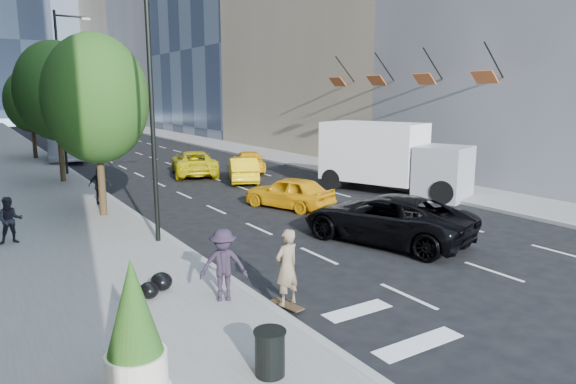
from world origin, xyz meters
TOP-DOWN VIEW (x-y plane):
  - ground at (0.00, 0.00)m, footprint 160.00×160.00m
  - sidewalk_left at (-9.00, 30.00)m, footprint 6.00×120.00m
  - sidewalk_right at (10.00, 30.00)m, footprint 4.00×120.00m
  - lamp_near at (-6.32, 4.00)m, footprint 2.13×0.22m
  - lamp_far at (-6.32, 22.00)m, footprint 2.13×0.22m
  - tree_near at (-7.20, 9.00)m, footprint 4.20×4.20m
  - tree_mid at (-7.20, 19.00)m, footprint 4.50×4.50m
  - tree_far at (-7.20, 32.00)m, footprint 3.90×3.90m
  - traffic_signal at (-6.40, 40.00)m, footprint 2.48×0.53m
  - facade_flags at (10.64, 10.00)m, footprint 1.85×13.30m
  - skateboarder at (-5.60, -3.00)m, footprint 0.77×0.58m
  - black_sedan_lincoln at (0.50, 0.10)m, footprint 4.62×6.71m
  - black_sedan_mercedes at (1.20, 1.00)m, footprint 2.35×4.75m
  - taxi_a at (0.50, 6.50)m, footprint 3.20×4.67m
  - taxi_b at (2.00, 14.00)m, footprint 3.20×4.75m
  - taxi_c at (0.50, 18.00)m, footprint 4.09×6.16m
  - taxi_d at (4.20, 17.42)m, footprint 3.65×5.15m
  - city_bus at (-4.80, 31.69)m, footprint 4.30×10.58m
  - box_truck at (7.08, 6.85)m, footprint 5.29×8.13m
  - pedestrian_a at (-10.83, 6.36)m, footprint 0.82×0.66m
  - pedestrian_b at (-6.80, 11.27)m, footprint 1.10×0.82m
  - pedestrian_c at (-6.80, -1.98)m, footprint 1.35×1.12m
  - trash_can at (-7.58, -5.57)m, footprint 0.55×0.55m
  - planter_shrub at (-9.82, -5.00)m, footprint 1.02×1.02m
  - garbage_bags at (-8.08, -0.68)m, footprint 0.97×0.93m

SIDE VIEW (x-z plane):
  - ground at x=0.00m, z-range 0.00..0.00m
  - sidewalk_left at x=-9.00m, z-range 0.00..0.15m
  - sidewalk_right at x=10.00m, z-range 0.00..0.15m
  - garbage_bags at x=-8.08m, z-range 0.14..0.62m
  - trash_can at x=-7.58m, z-range 0.15..0.97m
  - black_sedan_mercedes at x=1.20m, z-range 0.00..1.33m
  - taxi_d at x=4.20m, z-range 0.00..1.38m
  - taxi_a at x=0.50m, z-range 0.00..1.48m
  - taxi_b at x=2.00m, z-range 0.00..1.48m
  - taxi_c at x=0.50m, z-range 0.00..1.57m
  - black_sedan_lincoln at x=0.50m, z-range 0.00..1.70m
  - skateboarder at x=-5.60m, z-range 0.00..1.89m
  - pedestrian_a at x=-10.83m, z-range 0.15..1.77m
  - pedestrian_b at x=-6.80m, z-range 0.15..1.88m
  - pedestrian_c at x=-6.80m, z-range 0.15..1.97m
  - planter_shrub at x=-9.82m, z-range 0.09..2.55m
  - city_bus at x=-4.80m, z-range 0.00..2.87m
  - box_truck at x=7.08m, z-range 0.03..3.70m
  - traffic_signal at x=-6.40m, z-range 1.63..6.83m
  - tree_far at x=-7.20m, z-range 1.16..8.09m
  - tree_near at x=-7.20m, z-range 1.24..8.70m
  - tree_mid at x=-7.20m, z-range 1.32..9.31m
  - lamp_near at x=-6.32m, z-range 0.81..10.81m
  - lamp_far at x=-6.32m, z-range 0.81..10.81m
  - facade_flags at x=10.64m, z-range 5.16..7.21m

